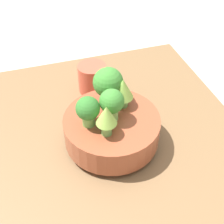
# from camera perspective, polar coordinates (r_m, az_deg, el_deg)

# --- Properties ---
(ground_plane) EXTENTS (6.00, 6.00, 0.00)m
(ground_plane) POSITION_cam_1_polar(r_m,az_deg,el_deg) (0.78, 0.39, -8.88)
(ground_plane) COLOR #ADA89E
(table) EXTENTS (0.80, 0.66, 0.05)m
(table) POSITION_cam_1_polar(r_m,az_deg,el_deg) (0.76, 0.40, -7.76)
(table) COLOR brown
(table) RESTS_ON ground_plane
(bowl) EXTENTS (0.22, 0.22, 0.08)m
(bowl) POSITION_cam_1_polar(r_m,az_deg,el_deg) (0.72, -0.00, -3.14)
(bowl) COLOR brown
(bowl) RESTS_ON table
(romanesco_piece_near) EXTENTS (0.05, 0.05, 0.07)m
(romanesco_piece_near) POSITION_cam_1_polar(r_m,az_deg,el_deg) (0.70, 2.02, 4.03)
(romanesco_piece_near) COLOR #6BA34C
(romanesco_piece_near) RESTS_ON bowl
(broccoli_floret_center) EXTENTS (0.05, 0.05, 0.08)m
(broccoli_floret_center) POSITION_cam_1_polar(r_m,az_deg,el_deg) (0.67, -0.00, 1.67)
(broccoli_floret_center) COLOR #7AB256
(broccoli_floret_center) RESTS_ON bowl
(broccoli_floret_right) EXTENTS (0.07, 0.07, 0.09)m
(broccoli_floret_right) POSITION_cam_1_polar(r_m,az_deg,el_deg) (0.71, -0.72, 5.29)
(broccoli_floret_right) COLOR #609347
(broccoli_floret_right) RESTS_ON bowl
(romanesco_piece_far) EXTENTS (0.04, 0.04, 0.08)m
(romanesco_piece_far) POSITION_cam_1_polar(r_m,az_deg,el_deg) (0.63, -1.02, -0.93)
(romanesco_piece_far) COLOR #609347
(romanesco_piece_far) RESTS_ON bowl
(broccoli_floret_back) EXTENTS (0.05, 0.05, 0.07)m
(broccoli_floret_back) POSITION_cam_1_polar(r_m,az_deg,el_deg) (0.66, -4.44, 0.40)
(broccoli_floret_back) COLOR #6BA34C
(broccoli_floret_back) RESTS_ON bowl
(cup) EXTENTS (0.08, 0.08, 0.08)m
(cup) POSITION_cam_1_polar(r_m,az_deg,el_deg) (0.88, -3.64, 6.22)
(cup) COLOR #C64C38
(cup) RESTS_ON table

